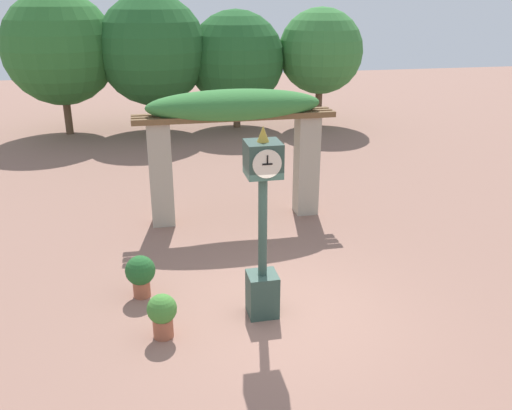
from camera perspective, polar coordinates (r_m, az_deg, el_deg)
ground_plane at (r=9.14m, az=2.72°, el=-11.37°), size 60.00×60.00×0.00m
pedestal_clock at (r=8.45m, az=0.71°, el=-2.71°), size 0.52×0.57×3.16m
pergola at (r=12.23m, az=-2.24°, el=8.53°), size 4.52×1.11×3.02m
potted_plant_near_left at (r=9.61m, az=-12.06°, el=-7.04°), size 0.52×0.52×0.76m
potted_plant_near_right at (r=8.50m, az=-9.85°, el=-11.17°), size 0.46×0.46×0.72m
tree_line at (r=21.44m, az=-8.71°, el=15.63°), size 13.53×4.33×5.21m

